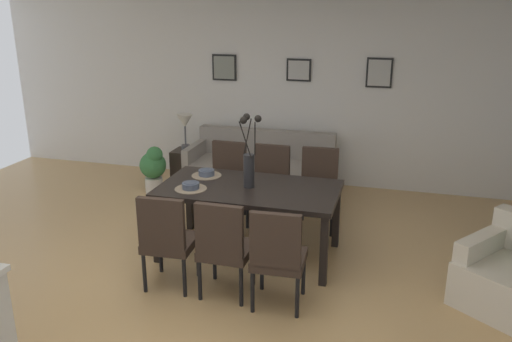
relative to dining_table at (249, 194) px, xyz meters
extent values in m
plane|color=tan|center=(-0.11, -0.76, -0.67)|extent=(9.00, 9.00, 0.00)
cube|color=silver|center=(-0.11, 2.49, 0.63)|extent=(9.00, 0.10, 2.60)
cube|color=black|center=(0.00, 0.00, 0.05)|extent=(1.80, 0.97, 0.05)
cube|color=black|center=(0.84, 0.42, -0.32)|extent=(0.07, 0.07, 0.69)
cube|color=black|center=(-0.84, 0.42, -0.32)|extent=(0.07, 0.07, 0.69)
cube|color=black|center=(0.84, -0.42, -0.32)|extent=(0.07, 0.07, 0.69)
cube|color=black|center=(-0.84, -0.42, -0.32)|extent=(0.07, 0.07, 0.69)
cube|color=#33261E|center=(-0.51, -0.79, -0.25)|extent=(0.47, 0.47, 0.08)
cube|color=#33261E|center=(-0.50, -0.98, 0.01)|extent=(0.42, 0.09, 0.48)
cylinder|color=black|center=(-0.34, -0.59, -0.48)|extent=(0.04, 0.04, 0.38)
cylinder|color=black|center=(-0.72, -0.61, -0.48)|extent=(0.04, 0.04, 0.38)
cylinder|color=black|center=(-0.31, -0.97, -0.48)|extent=(0.04, 0.04, 0.38)
cylinder|color=black|center=(-0.69, -0.99, -0.48)|extent=(0.04, 0.04, 0.38)
cube|color=#33261E|center=(-0.55, 0.81, -0.25)|extent=(0.45, 0.45, 0.08)
cube|color=#33261E|center=(-0.54, 1.00, 0.01)|extent=(0.42, 0.07, 0.48)
cylinder|color=black|center=(-0.74, 0.62, -0.48)|extent=(0.04, 0.04, 0.38)
cylinder|color=black|center=(-0.36, 0.61, -0.48)|extent=(0.04, 0.04, 0.38)
cylinder|color=black|center=(-0.73, 1.00, -0.48)|extent=(0.04, 0.04, 0.38)
cylinder|color=black|center=(-0.35, 0.99, -0.48)|extent=(0.04, 0.04, 0.38)
cube|color=#33261E|center=(0.03, -0.79, -0.25)|extent=(0.44, 0.44, 0.08)
cube|color=#33261E|center=(0.03, -0.98, 0.01)|extent=(0.42, 0.06, 0.48)
cylinder|color=black|center=(0.22, -0.60, -0.48)|extent=(0.04, 0.04, 0.38)
cylinder|color=black|center=(-0.16, -0.60, -0.48)|extent=(0.04, 0.04, 0.38)
cylinder|color=black|center=(0.22, -0.98, -0.48)|extent=(0.04, 0.04, 0.38)
cylinder|color=black|center=(-0.16, -0.98, -0.48)|extent=(0.04, 0.04, 0.38)
cube|color=#33261E|center=(-0.01, 0.80, -0.25)|extent=(0.45, 0.45, 0.08)
cube|color=#33261E|center=(-0.01, 0.99, 0.01)|extent=(0.42, 0.07, 0.48)
cylinder|color=black|center=(-0.21, 0.62, -0.48)|extent=(0.04, 0.04, 0.38)
cylinder|color=black|center=(0.17, 0.61, -0.48)|extent=(0.04, 0.04, 0.38)
cylinder|color=black|center=(-0.20, 1.00, -0.48)|extent=(0.04, 0.04, 0.38)
cylinder|color=black|center=(0.18, 0.99, -0.48)|extent=(0.04, 0.04, 0.38)
cube|color=#33261E|center=(0.52, -0.84, -0.25)|extent=(0.46, 0.46, 0.08)
cube|color=#33261E|center=(0.53, -1.03, 0.01)|extent=(0.42, 0.08, 0.48)
cylinder|color=black|center=(0.70, -0.64, -0.48)|extent=(0.04, 0.04, 0.38)
cylinder|color=black|center=(0.32, -0.66, -0.48)|extent=(0.04, 0.04, 0.38)
cylinder|color=black|center=(0.72, -1.02, -0.48)|extent=(0.04, 0.04, 0.38)
cylinder|color=black|center=(0.34, -1.04, -0.48)|extent=(0.04, 0.04, 0.38)
cube|color=#33261E|center=(0.56, 0.84, -0.25)|extent=(0.46, 0.46, 0.08)
cube|color=#33261E|center=(0.55, 1.03, 0.01)|extent=(0.42, 0.08, 0.48)
cylinder|color=black|center=(0.39, 0.64, -0.48)|extent=(0.04, 0.04, 0.38)
cylinder|color=black|center=(0.76, 0.66, -0.48)|extent=(0.04, 0.04, 0.38)
cylinder|color=black|center=(0.36, 1.02, -0.48)|extent=(0.04, 0.04, 0.38)
cylinder|color=black|center=(0.74, 1.04, -0.48)|extent=(0.04, 0.04, 0.38)
cylinder|color=#232326|center=(0.00, 0.00, 0.24)|extent=(0.11, 0.11, 0.34)
cylinder|color=black|center=(0.06, 0.02, 0.57)|extent=(0.05, 0.12, 0.37)
sphere|color=black|center=(0.09, 0.03, 0.77)|extent=(0.07, 0.07, 0.07)
cylinder|color=black|center=(-0.03, 0.05, 0.57)|extent=(0.08, 0.05, 0.38)
sphere|color=black|center=(-0.05, 0.08, 0.77)|extent=(0.07, 0.07, 0.07)
cylinder|color=black|center=(-0.02, -0.06, 0.57)|extent=(0.15, 0.06, 0.36)
sphere|color=black|center=(-0.03, -0.09, 0.77)|extent=(0.07, 0.07, 0.07)
cylinder|color=#7F705B|center=(-0.54, -0.22, 0.08)|extent=(0.32, 0.32, 0.01)
cylinder|color=#475166|center=(-0.54, -0.22, 0.11)|extent=(0.17, 0.17, 0.06)
cylinder|color=#3C4556|center=(-0.54, -0.22, 0.13)|extent=(0.13, 0.13, 0.04)
cylinder|color=#7F705B|center=(-0.54, 0.22, 0.08)|extent=(0.32, 0.32, 0.01)
cylinder|color=#475166|center=(-0.54, 0.22, 0.11)|extent=(0.17, 0.17, 0.06)
cylinder|color=#3C4556|center=(-0.54, 0.22, 0.13)|extent=(0.13, 0.13, 0.04)
cube|color=gray|center=(-0.40, 1.86, -0.46)|extent=(1.96, 0.84, 0.42)
cube|color=gray|center=(-0.40, 2.20, -0.06)|extent=(1.96, 0.16, 0.38)
cube|color=gray|center=(0.53, 1.86, -0.15)|extent=(0.10, 0.84, 0.20)
cube|color=gray|center=(-1.33, 1.86, -0.15)|extent=(0.10, 0.84, 0.20)
cube|color=black|center=(-1.47, 1.83, -0.41)|extent=(0.36, 0.36, 0.52)
cylinder|color=#4C4C51|center=(-1.47, 1.83, -0.11)|extent=(0.12, 0.12, 0.08)
cylinder|color=#4C4C51|center=(-1.47, 1.83, 0.07)|extent=(0.02, 0.02, 0.30)
cone|color=silver|center=(-1.47, 1.83, 0.27)|extent=(0.22, 0.22, 0.18)
cube|color=beige|center=(2.20, -0.19, -0.18)|extent=(0.52, 0.63, 0.18)
cube|color=black|center=(-1.08, 2.42, 0.96)|extent=(0.36, 0.02, 0.37)
cube|color=gray|center=(-1.08, 2.40, 0.96)|extent=(0.31, 0.01, 0.32)
cube|color=black|center=(0.00, 2.42, 0.96)|extent=(0.34, 0.02, 0.31)
cube|color=#B2B2AD|center=(0.00, 2.40, 0.96)|extent=(0.29, 0.01, 0.26)
cube|color=black|center=(1.08, 2.42, 0.96)|extent=(0.34, 0.02, 0.39)
cube|color=#B2B2AD|center=(1.08, 2.40, 0.96)|extent=(0.29, 0.01, 0.34)
cylinder|color=silver|center=(-1.79, 1.40, -0.56)|extent=(0.24, 0.24, 0.22)
sphere|color=#387A42|center=(-1.79, 1.40, -0.27)|extent=(0.36, 0.36, 0.36)
sphere|color=#387A42|center=(-1.74, 1.37, -0.11)|extent=(0.22, 0.22, 0.22)
camera|label=1|loc=(1.43, -4.77, 1.85)|focal=36.83mm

